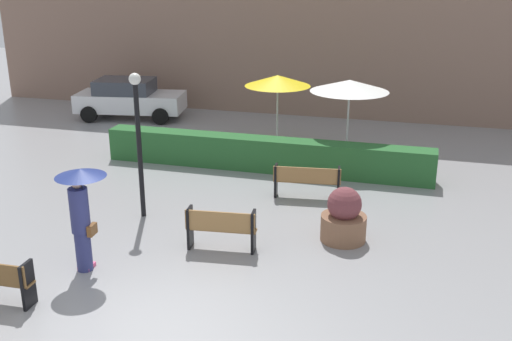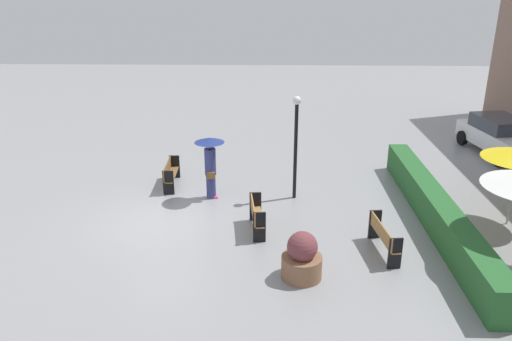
{
  "view_description": "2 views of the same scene",
  "coord_description": "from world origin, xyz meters",
  "px_view_note": "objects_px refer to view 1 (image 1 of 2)",
  "views": [
    {
      "loc": [
        4.46,
        -8.23,
        5.92
      ],
      "look_at": [
        1.06,
        3.95,
        1.55
      ],
      "focal_mm": 42.27,
      "sensor_mm": 36.0,
      "label": 1
    },
    {
      "loc": [
        13.96,
        3.31,
        7.07
      ],
      "look_at": [
        -1.42,
        2.93,
        1.17
      ],
      "focal_mm": 35.29,
      "sensor_mm": 36.0,
      "label": 2
    }
  ],
  "objects_px": {
    "bench_mid_center": "(221,227)",
    "planter_pot": "(344,218)",
    "pedestrian_with_umbrella": "(81,205)",
    "patio_umbrella_white": "(350,86)",
    "parked_car": "(129,98)",
    "bench_back_row": "(307,179)",
    "lamp_post": "(138,130)",
    "patio_umbrella_yellow": "(278,81)"
  },
  "relations": [
    {
      "from": "bench_back_row",
      "to": "planter_pot",
      "type": "xyz_separation_m",
      "value": [
        1.28,
        -2.29,
        0.01
      ]
    },
    {
      "from": "patio_umbrella_yellow",
      "to": "planter_pot",
      "type": "bearing_deg",
      "value": -64.38
    },
    {
      "from": "bench_back_row",
      "to": "lamp_post",
      "type": "relative_size",
      "value": 0.51
    },
    {
      "from": "bench_back_row",
      "to": "parked_car",
      "type": "relative_size",
      "value": 0.41
    },
    {
      "from": "bench_mid_center",
      "to": "patio_umbrella_white",
      "type": "distance_m",
      "value": 7.33
    },
    {
      "from": "planter_pot",
      "to": "lamp_post",
      "type": "bearing_deg",
      "value": 179.44
    },
    {
      "from": "planter_pot",
      "to": "patio_umbrella_white",
      "type": "distance_m",
      "value": 5.99
    },
    {
      "from": "parked_car",
      "to": "bench_mid_center",
      "type": "bearing_deg",
      "value": -54.35
    },
    {
      "from": "bench_mid_center",
      "to": "patio_umbrella_white",
      "type": "relative_size",
      "value": 0.6
    },
    {
      "from": "patio_umbrella_white",
      "to": "parked_car",
      "type": "bearing_deg",
      "value": 159.83
    },
    {
      "from": "pedestrian_with_umbrella",
      "to": "parked_car",
      "type": "xyz_separation_m",
      "value": [
        -4.98,
        11.8,
        -0.6
      ]
    },
    {
      "from": "bench_mid_center",
      "to": "planter_pot",
      "type": "height_order",
      "value": "planter_pot"
    },
    {
      "from": "pedestrian_with_umbrella",
      "to": "parked_car",
      "type": "bearing_deg",
      "value": 112.87
    },
    {
      "from": "pedestrian_with_umbrella",
      "to": "lamp_post",
      "type": "distance_m",
      "value": 2.96
    },
    {
      "from": "patio_umbrella_yellow",
      "to": "bench_back_row",
      "type": "bearing_deg",
      "value": -66.44
    },
    {
      "from": "planter_pot",
      "to": "bench_mid_center",
      "type": "bearing_deg",
      "value": -154.08
    },
    {
      "from": "patio_umbrella_white",
      "to": "lamp_post",
      "type": "bearing_deg",
      "value": -127.19
    },
    {
      "from": "bench_mid_center",
      "to": "bench_back_row",
      "type": "height_order",
      "value": "bench_mid_center"
    },
    {
      "from": "parked_car",
      "to": "pedestrian_with_umbrella",
      "type": "bearing_deg",
      "value": -67.13
    },
    {
      "from": "patio_umbrella_white",
      "to": "bench_mid_center",
      "type": "bearing_deg",
      "value": -104.7
    },
    {
      "from": "bench_mid_center",
      "to": "lamp_post",
      "type": "relative_size",
      "value": 0.44
    },
    {
      "from": "pedestrian_with_umbrella",
      "to": "patio_umbrella_yellow",
      "type": "relative_size",
      "value": 0.88
    },
    {
      "from": "planter_pot",
      "to": "patio_umbrella_yellow",
      "type": "xyz_separation_m",
      "value": [
        -3.12,
        6.5,
        1.76
      ]
    },
    {
      "from": "pedestrian_with_umbrella",
      "to": "patio_umbrella_yellow",
      "type": "height_order",
      "value": "patio_umbrella_yellow"
    },
    {
      "from": "bench_mid_center",
      "to": "patio_umbrella_yellow",
      "type": "height_order",
      "value": "patio_umbrella_yellow"
    },
    {
      "from": "bench_mid_center",
      "to": "pedestrian_with_umbrella",
      "type": "relative_size",
      "value": 0.71
    },
    {
      "from": "lamp_post",
      "to": "patio_umbrella_yellow",
      "type": "relative_size",
      "value": 1.43
    },
    {
      "from": "bench_mid_center",
      "to": "patio_umbrella_white",
      "type": "xyz_separation_m",
      "value": [
        1.8,
        6.85,
        1.87
      ]
    },
    {
      "from": "pedestrian_with_umbrella",
      "to": "planter_pot",
      "type": "bearing_deg",
      "value": 30.13
    },
    {
      "from": "patio_umbrella_white",
      "to": "planter_pot",
      "type": "bearing_deg",
      "value": -83.11
    },
    {
      "from": "bench_mid_center",
      "to": "planter_pot",
      "type": "distance_m",
      "value": 2.76
    },
    {
      "from": "pedestrian_with_umbrella",
      "to": "planter_pot",
      "type": "xyz_separation_m",
      "value": [
        4.82,
        2.8,
        -0.88
      ]
    },
    {
      "from": "planter_pot",
      "to": "patio_umbrella_yellow",
      "type": "height_order",
      "value": "patio_umbrella_yellow"
    },
    {
      "from": "bench_back_row",
      "to": "planter_pot",
      "type": "relative_size",
      "value": 1.43
    },
    {
      "from": "bench_back_row",
      "to": "pedestrian_with_umbrella",
      "type": "height_order",
      "value": "pedestrian_with_umbrella"
    },
    {
      "from": "planter_pot",
      "to": "patio_umbrella_yellow",
      "type": "relative_size",
      "value": 0.51
    },
    {
      "from": "bench_back_row",
      "to": "parked_car",
      "type": "height_order",
      "value": "parked_car"
    },
    {
      "from": "bench_mid_center",
      "to": "pedestrian_with_umbrella",
      "type": "xyz_separation_m",
      "value": [
        -2.34,
        -1.59,
        0.87
      ]
    },
    {
      "from": "parked_car",
      "to": "planter_pot",
      "type": "bearing_deg",
      "value": -42.56
    },
    {
      "from": "planter_pot",
      "to": "patio_umbrella_white",
      "type": "bearing_deg",
      "value": 96.89
    },
    {
      "from": "patio_umbrella_yellow",
      "to": "parked_car",
      "type": "relative_size",
      "value": 0.56
    },
    {
      "from": "planter_pot",
      "to": "patio_umbrella_white",
      "type": "relative_size",
      "value": 0.48
    }
  ]
}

